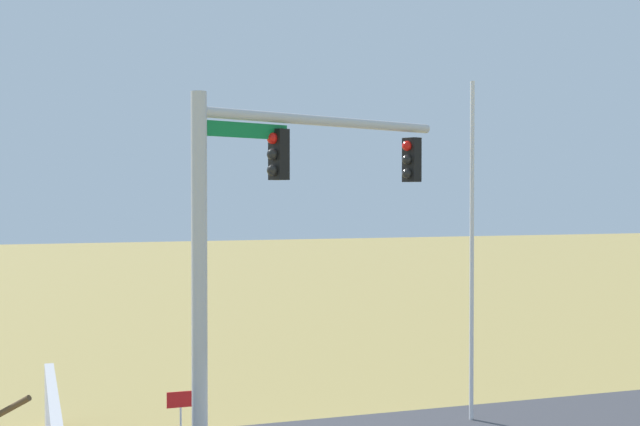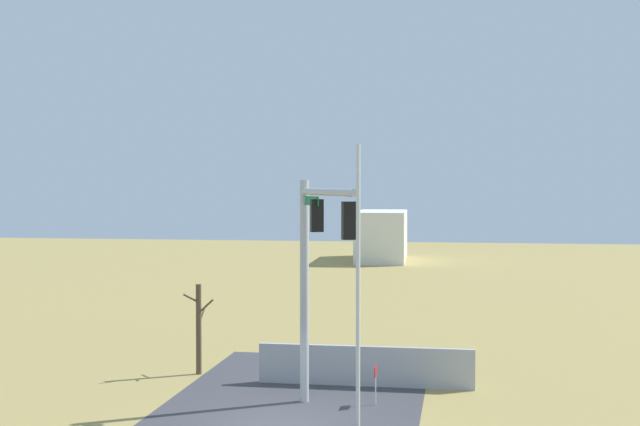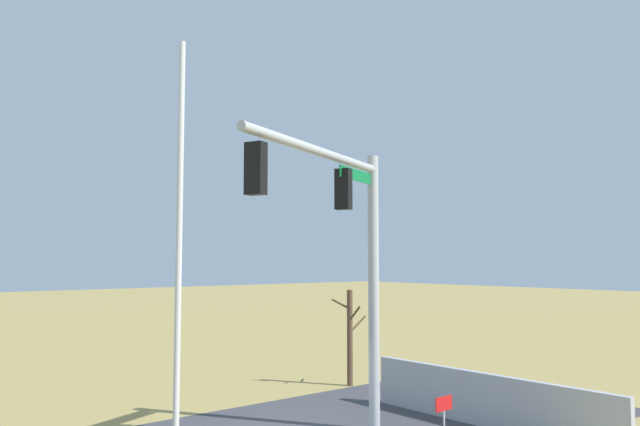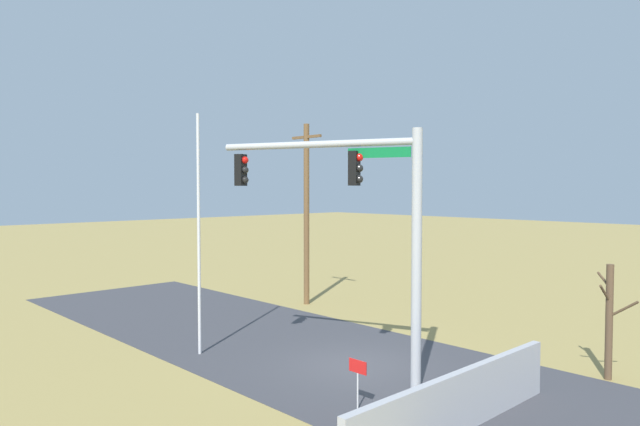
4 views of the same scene
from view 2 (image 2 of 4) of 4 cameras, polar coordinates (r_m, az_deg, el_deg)
ground_plane at (r=25.54m, az=-2.73°, el=-13.67°), size 160.00×160.00×0.00m
sidewalk_corner at (r=28.79m, az=-0.67°, el=-11.87°), size 6.00×6.00×0.01m
retaining_fence at (r=29.77m, az=3.01°, el=-10.07°), size 0.20×7.36×1.37m
signal_mast at (r=25.60m, az=-0.35°, el=-2.69°), size 5.68×2.49×6.99m
flagpole at (r=20.11m, az=2.53°, el=-6.56°), size 0.10×0.10×7.78m
bare_tree at (r=31.71m, az=-8.01°, el=-7.50°), size 1.27×1.02×3.26m
open_sign at (r=27.28m, az=3.69°, el=-10.70°), size 0.56×0.04×1.22m
distant_building at (r=78.82m, az=4.11°, el=-1.50°), size 10.97×4.71×4.50m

